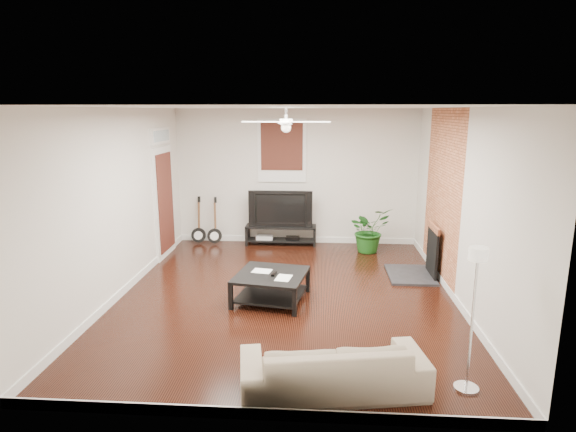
{
  "coord_description": "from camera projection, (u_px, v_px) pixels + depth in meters",
  "views": [
    {
      "loc": [
        0.48,
        -6.77,
        2.76
      ],
      "look_at": [
        0.0,
        0.4,
        1.15
      ],
      "focal_mm": 29.48,
      "sensor_mm": 36.0,
      "label": 1
    }
  ],
  "objects": [
    {
      "name": "tv",
      "position": [
        281.0,
        208.0,
        9.79
      ],
      "size": [
        1.31,
        0.17,
        0.76
      ],
      "primitive_type": "imported",
      "color": "black",
      "rests_on": "tv_stand"
    },
    {
      "name": "door_left",
      "position": [
        164.0,
        192.0,
        8.96
      ],
      "size": [
        0.08,
        1.0,
        2.5
      ],
      "primitive_type": "cube",
      "color": "white",
      "rests_on": "wall_left"
    },
    {
      "name": "room",
      "position": [
        286.0,
        205.0,
        6.91
      ],
      "size": [
        5.01,
        6.01,
        2.81
      ],
      "color": "black",
      "rests_on": "ground"
    },
    {
      "name": "coffee_table",
      "position": [
        271.0,
        287.0,
        6.98
      ],
      "size": [
        1.14,
        1.14,
        0.41
      ],
      "primitive_type": "cube",
      "rotation": [
        0.0,
        0.0,
        -0.18
      ],
      "color": "black",
      "rests_on": "floor"
    },
    {
      "name": "guitar_right",
      "position": [
        214.0,
        221.0,
        9.87
      ],
      "size": [
        0.34,
        0.27,
        1.0
      ],
      "primitive_type": null,
      "rotation": [
        0.0,
        0.0,
        0.2
      ],
      "color": "black",
      "rests_on": "floor"
    },
    {
      "name": "fireplace",
      "position": [
        421.0,
        250.0,
        7.95
      ],
      "size": [
        0.8,
        1.1,
        0.92
      ],
      "primitive_type": "cube",
      "color": "black",
      "rests_on": "floor"
    },
    {
      "name": "floor_lamp",
      "position": [
        472.0,
        320.0,
        4.62
      ],
      "size": [
        0.29,
        0.29,
        1.5
      ],
      "primitive_type": null,
      "rotation": [
        0.0,
        0.0,
        0.17
      ],
      "color": "white",
      "rests_on": "floor"
    },
    {
      "name": "ceiling_fan",
      "position": [
        286.0,
        122.0,
        6.65
      ],
      "size": [
        1.24,
        1.24,
        0.32
      ],
      "primitive_type": null,
      "color": "white",
      "rests_on": "ceiling"
    },
    {
      "name": "brick_accent",
      "position": [
        442.0,
        195.0,
        7.73
      ],
      "size": [
        0.02,
        2.2,
        2.8
      ],
      "primitive_type": "cube",
      "color": "#B25E39",
      "rests_on": "floor"
    },
    {
      "name": "potted_plant",
      "position": [
        369.0,
        230.0,
        9.35
      ],
      "size": [
        1.05,
        1.02,
        0.9
      ],
      "primitive_type": "imported",
      "rotation": [
        0.0,
        0.0,
        0.56
      ],
      "color": "#1A5518",
      "rests_on": "floor"
    },
    {
      "name": "guitar_left",
      "position": [
        198.0,
        221.0,
        9.92
      ],
      "size": [
        0.33,
        0.24,
        1.0
      ],
      "primitive_type": null,
      "rotation": [
        0.0,
        0.0,
        0.09
      ],
      "color": "black",
      "rests_on": "floor"
    },
    {
      "name": "sofa",
      "position": [
        333.0,
        366.0,
        4.71
      ],
      "size": [
        1.93,
        1.01,
        0.54
      ],
      "primitive_type": "imported",
      "rotation": [
        0.0,
        0.0,
        3.31
      ],
      "color": "#C5B394",
      "rests_on": "floor"
    },
    {
      "name": "tv_stand",
      "position": [
        281.0,
        235.0,
        9.9
      ],
      "size": [
        1.46,
        0.39,
        0.41
      ],
      "primitive_type": "cube",
      "color": "black",
      "rests_on": "floor"
    },
    {
      "name": "window_back",
      "position": [
        282.0,
        151.0,
        9.71
      ],
      "size": [
        1.0,
        0.06,
        1.3
      ],
      "primitive_type": "cube",
      "color": "#35170E",
      "rests_on": "wall_back"
    }
  ]
}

